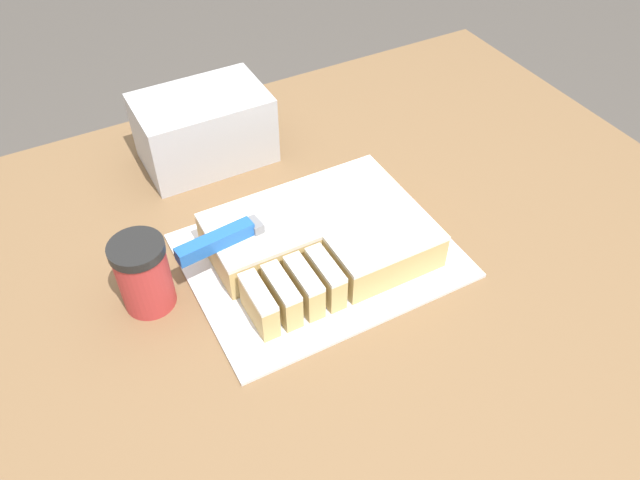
% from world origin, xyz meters
% --- Properties ---
extents(countertop, '(1.40, 1.10, 0.90)m').
position_xyz_m(countertop, '(0.00, 0.00, 0.45)').
color(countertop, brown).
rests_on(countertop, ground_plane).
extents(cake_board, '(0.40, 0.31, 0.01)m').
position_xyz_m(cake_board, '(0.02, 0.04, 0.90)').
color(cake_board, silver).
rests_on(cake_board, countertop).
extents(cake, '(0.31, 0.23, 0.06)m').
position_xyz_m(cake, '(0.03, 0.05, 0.94)').
color(cake, tan).
rests_on(cake, cake_board).
extents(knife, '(0.30, 0.06, 0.02)m').
position_xyz_m(knife, '(-0.10, 0.08, 0.98)').
color(knife, silver).
rests_on(knife, cake).
extents(coffee_cup, '(0.08, 0.08, 0.12)m').
position_xyz_m(coffee_cup, '(-0.24, 0.08, 0.96)').
color(coffee_cup, '#B23333').
rests_on(coffee_cup, countertop).
extents(storage_box, '(0.23, 0.15, 0.13)m').
position_xyz_m(storage_box, '(-0.04, 0.36, 0.97)').
color(storage_box, '#B2B2B7').
rests_on(storage_box, countertop).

